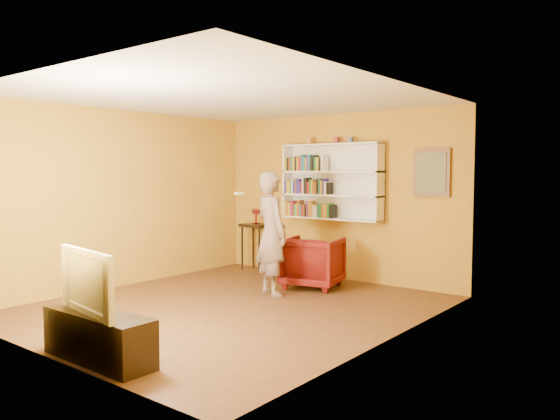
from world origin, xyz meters
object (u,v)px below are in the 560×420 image
object	(u,v)px
television	(97,281)
person	(272,234)
console_table	(256,232)
armchair	(313,262)
tv_cabinet	(99,337)
bookshelf	(333,182)
ruby_lustre	(256,213)

from	to	relation	value
television	person	bearing A→B (deg)	107.96
console_table	person	size ratio (longest dim) A/B	0.47
console_table	armchair	bearing A→B (deg)	-19.75
tv_cabinet	bookshelf	bearing A→B (deg)	95.32
armchair	tv_cabinet	bearing A→B (deg)	79.37
ruby_lustre	armchair	bearing A→B (deg)	-19.75
person	television	bearing A→B (deg)	122.55
television	console_table	bearing A→B (deg)	122.87
person	tv_cabinet	distance (m)	3.22
console_table	bookshelf	bearing A→B (deg)	5.95
ruby_lustre	bookshelf	bearing A→B (deg)	5.95
bookshelf	tv_cabinet	distance (m)	4.88
bookshelf	armchair	xyz separation A→B (m)	(0.12, -0.75, -1.21)
bookshelf	ruby_lustre	world-z (taller)	bookshelf
console_table	person	bearing A→B (deg)	-42.82
console_table	ruby_lustre	world-z (taller)	ruby_lustre
armchair	television	world-z (taller)	television
ruby_lustre	armchair	distance (m)	1.87
person	armchair	bearing A→B (deg)	-78.04
bookshelf	television	distance (m)	4.75
console_table	armchair	distance (m)	1.78
ruby_lustre	armchair	xyz separation A→B (m)	(1.65, -0.59, -0.64)
console_table	ruby_lustre	distance (m)	0.34
console_table	person	world-z (taller)	person
tv_cabinet	person	bearing A→B (deg)	98.70
tv_cabinet	television	distance (m)	0.53
bookshelf	console_table	size ratio (longest dim) A/B	2.17
armchair	tv_cabinet	world-z (taller)	armchair
armchair	ruby_lustre	bearing A→B (deg)	-34.94
console_table	person	distance (m)	2.04
ruby_lustre	tv_cabinet	distance (m)	4.98
bookshelf	television	bearing A→B (deg)	-84.68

